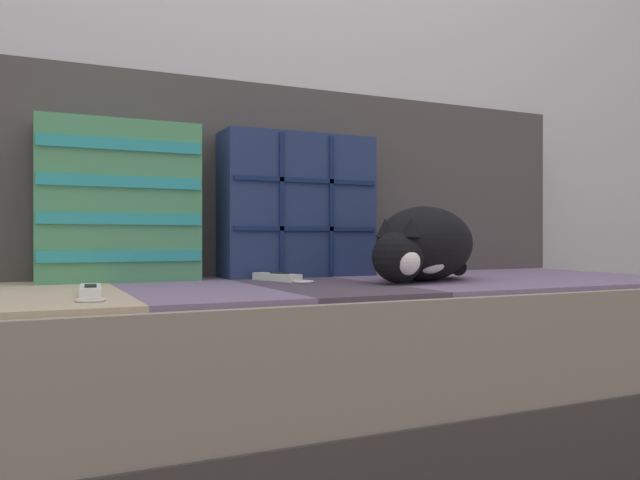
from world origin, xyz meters
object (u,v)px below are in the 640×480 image
(couch, at_px, (304,373))
(throw_pillow_quilted, at_px, (298,206))
(game_remote_near, at_px, (279,277))
(game_remote_far, at_px, (91,292))
(throw_pillow_striped, at_px, (119,202))
(sleeping_cat, at_px, (423,246))

(couch, bearing_deg, throw_pillow_quilted, 70.58)
(game_remote_near, xyz_separation_m, game_remote_far, (-0.45, -0.24, 0.00))
(throw_pillow_quilted, distance_m, game_remote_far, 0.72)
(couch, distance_m, throw_pillow_striped, 0.61)
(throw_pillow_striped, xyz_separation_m, sleeping_cat, (0.67, -0.32, -0.11))
(game_remote_near, bearing_deg, throw_pillow_striped, 155.78)
(couch, height_order, game_remote_near, game_remote_near)
(throw_pillow_striped, bearing_deg, sleeping_cat, -25.36)
(sleeping_cat, distance_m, game_remote_far, 0.77)
(couch, bearing_deg, game_remote_far, -159.31)
(sleeping_cat, xyz_separation_m, game_remote_far, (-0.76, -0.08, -0.08))
(throw_pillow_quilted, relative_size, game_remote_far, 2.08)
(couch, bearing_deg, game_remote_near, 130.86)
(throw_pillow_striped, relative_size, sleeping_cat, 0.98)
(couch, distance_m, game_remote_near, 0.24)
(throw_pillow_quilted, xyz_separation_m, throw_pillow_striped, (-0.47, -0.00, -0.00))
(game_remote_near, bearing_deg, couch, -49.14)
(throw_pillow_quilted, height_order, sleeping_cat, throw_pillow_quilted)
(throw_pillow_striped, height_order, sleeping_cat, throw_pillow_striped)
(game_remote_far, bearing_deg, throw_pillow_quilted, 34.89)
(throw_pillow_striped, xyz_separation_m, game_remote_near, (0.35, -0.16, -0.18))
(throw_pillow_quilted, relative_size, sleeping_cat, 1.08)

